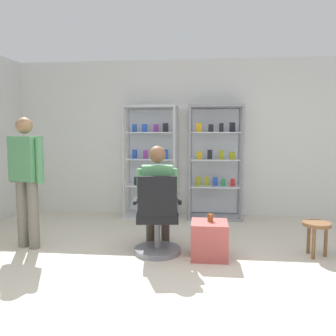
{
  "coord_description": "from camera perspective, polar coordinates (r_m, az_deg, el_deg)",
  "views": [
    {
      "loc": [
        0.34,
        -3.02,
        1.43
      ],
      "look_at": [
        -0.1,
        1.22,
        1.0
      ],
      "focal_mm": 36.42,
      "sensor_mm": 36.0,
      "label": 1
    }
  ],
  "objects": [
    {
      "name": "display_cabinet_left",
      "position": [
        5.87,
        -2.89,
        1.21
      ],
      "size": [
        0.9,
        0.45,
        1.9
      ],
      "color": "#B7B7BC",
      "rests_on": "ground"
    },
    {
      "name": "standing_customer",
      "position": [
        4.57,
        -22.64,
        -0.94
      ],
      "size": [
        0.5,
        0.31,
        1.63
      ],
      "color": "slate",
      "rests_on": "ground"
    },
    {
      "name": "seated_shopkeeper",
      "position": [
        4.15,
        -1.77,
        -4.2
      ],
      "size": [
        0.52,
        0.6,
        1.29
      ],
      "color": "#3F382D",
      "rests_on": "ground"
    },
    {
      "name": "wooden_stool",
      "position": [
        4.38,
        23.59,
        -9.36
      ],
      "size": [
        0.32,
        0.32,
        0.41
      ],
      "color": "brown",
      "rests_on": "ground"
    },
    {
      "name": "back_wall",
      "position": [
        6.03,
        2.62,
        5.0
      ],
      "size": [
        6.0,
        0.1,
        2.7
      ],
      "primitive_type": "cube",
      "color": "silver",
      "rests_on": "ground"
    },
    {
      "name": "ground_plane",
      "position": [
        3.36,
        -0.52,
        -19.43
      ],
      "size": [
        7.2,
        7.2,
        0.0
      ],
      "primitive_type": "plane",
      "color": "beige"
    },
    {
      "name": "storage_crate",
      "position": [
        4.04,
        6.92,
        -11.85
      ],
      "size": [
        0.42,
        0.4,
        0.42
      ],
      "primitive_type": "cube",
      "color": "#B24C47",
      "rests_on": "ground"
    },
    {
      "name": "tea_glass",
      "position": [
        3.99,
        7.1,
        -8.26
      ],
      "size": [
        0.07,
        0.07,
        0.09
      ],
      "primitive_type": "cylinder",
      "color": "brown",
      "rests_on": "storage_crate"
    },
    {
      "name": "office_chair",
      "position": [
        4.06,
        -1.78,
        -9.03
      ],
      "size": [
        0.59,
        0.56,
        0.96
      ],
      "color": "slate",
      "rests_on": "ground"
    },
    {
      "name": "display_cabinet_right",
      "position": [
        5.81,
        7.9,
        1.11
      ],
      "size": [
        0.9,
        0.45,
        1.9
      ],
      "color": "gray",
      "rests_on": "ground"
    }
  ]
}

